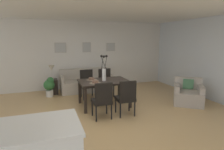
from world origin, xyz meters
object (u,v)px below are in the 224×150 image
(dining_chair_near_left, at_px, (102,99))
(armchair, at_px, (188,94))
(framed_picture_left, at_px, (60,48))
(dining_chair_far_left, at_px, (126,96))
(dining_chair_far_right, at_px, (106,81))
(centerpiece_vase, at_px, (104,71))
(dining_table, at_px, (104,84))
(framed_picture_right, at_px, (111,47))
(table_lamp, at_px, (51,69))
(bowl_near_right, at_px, (92,79))
(potted_plant, at_px, (49,86))
(dining_chair_near_right, at_px, (87,82))
(side_table, at_px, (53,87))
(framed_picture_center, at_px, (87,47))
(sofa, at_px, (86,83))
(bowl_near_left, at_px, (95,82))

(dining_chair_near_left, bearing_deg, armchair, 4.44)
(dining_chair_near_left, height_order, framed_picture_left, framed_picture_left)
(dining_chair_far_left, distance_m, dining_chair_far_right, 1.83)
(centerpiece_vase, bearing_deg, dining_table, -124.65)
(dining_chair_far_right, bearing_deg, framed_picture_right, 64.17)
(dining_chair_far_left, bearing_deg, table_lamp, 122.50)
(dining_table, bearing_deg, dining_chair_near_left, -109.53)
(dining_table, bearing_deg, centerpiece_vase, 55.35)
(table_lamp, bearing_deg, dining_chair_far_right, -24.92)
(centerpiece_vase, distance_m, armchair, 2.63)
(dining_chair_far_left, height_order, bowl_near_right, dining_chair_far_left)
(dining_chair_near_left, height_order, centerpiece_vase, centerpiece_vase)
(dining_chair_near_left, xyz_separation_m, table_lamp, (-1.06, 2.61, 0.38))
(armchair, xyz_separation_m, potted_plant, (-3.91, 2.13, 0.09))
(dining_chair_near_right, relative_size, side_table, 1.77)
(dining_table, relative_size, framed_picture_center, 3.65)
(framed_picture_left, bearing_deg, armchair, -40.84)
(table_lamp, bearing_deg, framed_picture_center, 22.08)
(sofa, relative_size, framed_picture_right, 5.06)
(table_lamp, xyz_separation_m, armchair, (3.80, -2.40, -0.61))
(framed_picture_center, bearing_deg, potted_plant, -150.66)
(centerpiece_vase, xyz_separation_m, armchair, (2.42, -0.68, -0.74))
(side_table, distance_m, armchair, 4.49)
(dining_table, height_order, sofa, sofa)
(sofa, xyz_separation_m, side_table, (-1.21, -0.08, -0.02))
(framed_picture_center, bearing_deg, dining_chair_near_right, -102.30)
(dining_chair_near_left, xyz_separation_m, armchair, (2.74, 0.21, -0.23))
(potted_plant, bearing_deg, bowl_near_right, -46.42)
(bowl_near_left, bearing_deg, dining_chair_far_left, -48.36)
(sofa, bearing_deg, dining_chair_far_right, -59.97)
(dining_chair_near_left, distance_m, dining_chair_far_left, 0.62)
(framed_picture_right, bearing_deg, dining_chair_near_left, -112.51)
(dining_table, distance_m, armchair, 2.55)
(framed_picture_center, bearing_deg, framed_picture_left, -180.00)
(bowl_near_left, bearing_deg, potted_plant, 125.05)
(dining_chair_far_right, height_order, framed_picture_right, framed_picture_right)
(dining_chair_far_right, xyz_separation_m, bowl_near_left, (-0.66, -1.14, 0.27))
(dining_chair_near_right, distance_m, potted_plant, 1.30)
(bowl_near_left, relative_size, armchair, 0.15)
(table_lamp, distance_m, framed_picture_center, 1.64)
(bowl_near_right, bearing_deg, armchair, -18.21)
(framed_picture_center, distance_m, potted_plant, 2.10)
(dining_chair_near_right, xyz_separation_m, dining_chair_far_right, (0.64, 0.01, 0.00))
(framed_picture_left, bearing_deg, potted_plant, -120.21)
(dining_chair_far_left, distance_m, armchair, 2.15)
(dining_chair_far_right, xyz_separation_m, armchair, (2.09, -1.60, -0.23))
(framed_picture_left, height_order, framed_picture_center, framed_picture_center)
(dining_chair_near_left, distance_m, armchair, 2.76)
(potted_plant, bearing_deg, table_lamp, 68.91)
(dining_table, xyz_separation_m, dining_chair_far_right, (0.34, 0.92, -0.14))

